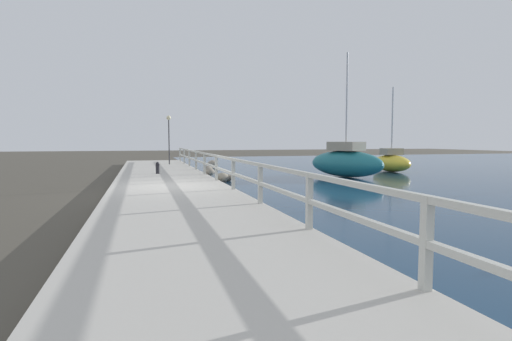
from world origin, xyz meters
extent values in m
plane|color=#4C473D|center=(0.00, 0.00, 0.00)|extent=(120.00, 120.00, 0.00)
cube|color=beige|center=(0.00, 0.00, 0.14)|extent=(3.90, 36.00, 0.29)
cube|color=beige|center=(1.85, -10.31, 0.78)|extent=(0.10, 0.10, 0.98)
cube|color=beige|center=(1.85, -7.36, 0.78)|extent=(0.10, 0.10, 0.98)
cube|color=beige|center=(1.85, -4.42, 0.78)|extent=(0.10, 0.10, 0.98)
cube|color=beige|center=(1.85, -1.47, 0.78)|extent=(0.10, 0.10, 0.98)
cube|color=beige|center=(1.85, 1.47, 0.78)|extent=(0.10, 0.10, 0.98)
cube|color=beige|center=(1.85, 4.42, 0.78)|extent=(0.10, 0.10, 0.98)
cube|color=beige|center=(1.85, 7.36, 0.78)|extent=(0.10, 0.10, 0.98)
cube|color=beige|center=(1.85, 10.31, 0.78)|extent=(0.10, 0.10, 0.98)
cube|color=beige|center=(1.85, 13.25, 0.78)|extent=(0.10, 0.10, 0.98)
cube|color=beige|center=(1.85, 16.20, 0.78)|extent=(0.10, 0.10, 0.98)
cube|color=beige|center=(1.85, 0.00, 1.23)|extent=(0.09, 32.50, 0.08)
cube|color=beige|center=(1.85, 0.00, 0.78)|extent=(0.09, 32.50, 0.08)
ellipsoid|color=gray|center=(2.86, 9.65, 0.17)|extent=(0.46, 0.41, 0.34)
ellipsoid|color=gray|center=(2.49, 3.48, 0.21)|extent=(0.55, 0.50, 0.41)
ellipsoid|color=gray|center=(3.63, 12.47, 0.26)|extent=(0.68, 0.62, 0.51)
ellipsoid|color=slate|center=(2.81, 3.78, 0.15)|extent=(0.41, 0.37, 0.31)
ellipsoid|color=gray|center=(2.43, 6.71, 0.22)|extent=(0.59, 0.53, 0.44)
cylinder|color=black|center=(-0.20, 5.24, 0.51)|extent=(0.17, 0.17, 0.44)
sphere|color=black|center=(-0.20, 5.24, 0.76)|extent=(0.15, 0.15, 0.15)
cylinder|color=#2D2D33|center=(0.83, 12.57, 1.71)|extent=(0.07, 0.07, 2.84)
sphere|color=beige|center=(0.83, 12.57, 3.27)|extent=(0.29, 0.29, 0.29)
ellipsoid|color=gold|center=(13.10, 6.45, 0.50)|extent=(1.70, 3.29, 0.98)
cube|color=#9E937F|center=(13.10, 6.45, 1.18)|extent=(1.11, 0.92, 0.38)
cylinder|color=silver|center=(13.10, 6.45, 2.93)|extent=(0.09, 0.09, 3.90)
ellipsoid|color=#1E707A|center=(8.86, 4.12, 0.66)|extent=(3.06, 4.55, 1.31)
cube|color=#9E937F|center=(8.86, 4.12, 1.54)|extent=(1.61, 1.90, 0.44)
cylinder|color=silver|center=(8.86, 4.12, 3.71)|extent=(0.09, 0.09, 4.80)
camera|label=1|loc=(-0.93, -13.66, 1.83)|focal=28.00mm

